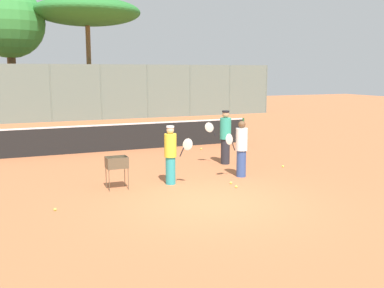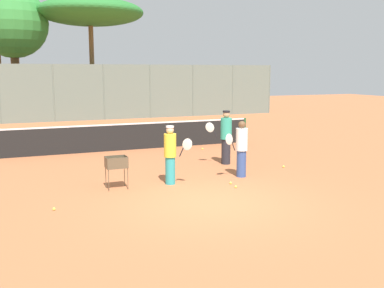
{
  "view_description": "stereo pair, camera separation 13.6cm",
  "coord_description": "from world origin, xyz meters",
  "px_view_note": "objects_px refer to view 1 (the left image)",
  "views": [
    {
      "loc": [
        -4.48,
        -9.26,
        3.09
      ],
      "look_at": [
        0.61,
        2.61,
        1.0
      ],
      "focal_mm": 42.0,
      "sensor_mm": 36.0,
      "label": 1
    },
    {
      "loc": [
        -4.35,
        -9.31,
        3.09
      ],
      "look_at": [
        0.61,
        2.61,
        1.0
      ],
      "focal_mm": 42.0,
      "sensor_mm": 36.0,
      "label": 2
    }
  ],
  "objects_px": {
    "player_white_outfit": "(225,136)",
    "ball_cart": "(117,165)",
    "player_yellow_shirt": "(171,154)",
    "player_red_cap": "(241,148)",
    "tennis_net": "(125,136)"
  },
  "relations": [
    {
      "from": "tennis_net",
      "to": "player_yellow_shirt",
      "type": "distance_m",
      "value": 5.82
    },
    {
      "from": "player_yellow_shirt",
      "to": "ball_cart",
      "type": "relative_size",
      "value": 1.87
    },
    {
      "from": "player_yellow_shirt",
      "to": "player_red_cap",
      "type": "bearing_deg",
      "value": 47.96
    },
    {
      "from": "player_red_cap",
      "to": "player_yellow_shirt",
      "type": "relative_size",
      "value": 1.02
    },
    {
      "from": "tennis_net",
      "to": "player_white_outfit",
      "type": "relative_size",
      "value": 5.98
    },
    {
      "from": "tennis_net",
      "to": "player_red_cap",
      "type": "height_order",
      "value": "player_red_cap"
    },
    {
      "from": "tennis_net",
      "to": "player_white_outfit",
      "type": "xyz_separation_m",
      "value": [
        2.42,
        -3.94,
        0.38
      ]
    },
    {
      "from": "player_white_outfit",
      "to": "ball_cart",
      "type": "bearing_deg",
      "value": 41.38
    },
    {
      "from": "player_yellow_shirt",
      "to": "ball_cart",
      "type": "bearing_deg",
      "value": -135.29
    },
    {
      "from": "player_yellow_shirt",
      "to": "tennis_net",
      "type": "bearing_deg",
      "value": 135.18
    },
    {
      "from": "ball_cart",
      "to": "player_yellow_shirt",
      "type": "bearing_deg",
      "value": -2.79
    },
    {
      "from": "ball_cart",
      "to": "player_red_cap",
      "type": "bearing_deg",
      "value": -0.84
    },
    {
      "from": "player_red_cap",
      "to": "player_yellow_shirt",
      "type": "distance_m",
      "value": 2.22
    },
    {
      "from": "tennis_net",
      "to": "player_yellow_shirt",
      "type": "bearing_deg",
      "value": -92.31
    },
    {
      "from": "tennis_net",
      "to": "player_white_outfit",
      "type": "height_order",
      "value": "player_white_outfit"
    }
  ]
}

